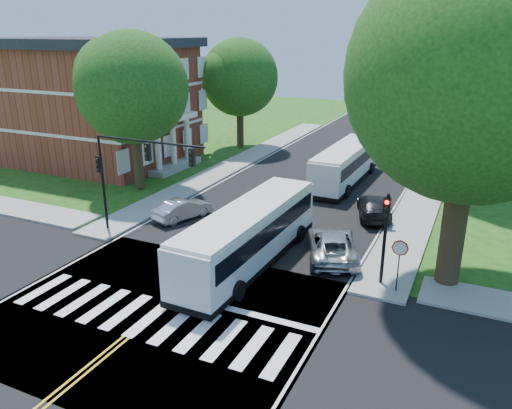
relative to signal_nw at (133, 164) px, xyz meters
The scene contains 24 objects.
ground 9.74m from the signal_nw, 47.67° to the right, with size 140.00×140.00×0.00m, color #174C13.
road 13.69m from the signal_nw, 63.16° to the left, with size 14.00×96.00×0.01m, color black.
cross_road 9.73m from the signal_nw, 47.67° to the right, with size 60.00×12.00×0.01m, color black.
center_line 17.20m from the signal_nw, 69.39° to the left, with size 0.36×70.00×0.01m, color gold.
edge_line_w 16.20m from the signal_nw, 93.47° to the left, with size 0.12×70.00×0.01m, color silver.
edge_line_e 20.54m from the signal_nw, 50.90° to the left, with size 0.12×70.00×0.01m, color silver.
crosswalk 10.07m from the signal_nw, 49.80° to the right, with size 12.60×3.00×0.01m, color silver.
stop_bar 11.40m from the signal_nw, 27.30° to the right, with size 6.60×0.40×0.01m, color silver.
sidewalk_nw 19.22m from the signal_nw, 97.50° to the left, with size 2.60×40.00×0.15m, color gray.
sidewalk_ne 23.75m from the signal_nw, 52.69° to the left, with size 2.60×40.00×0.15m, color gray.
tree_ne_big 17.72m from the signal_nw, ahead, with size 10.80×10.80×14.91m.
tree_west_near 9.96m from the signal_nw, 126.70° to the left, with size 8.00×8.00×11.40m.
tree_west_far 24.27m from the signal_nw, 102.31° to the left, with size 7.60×7.60×10.67m.
tree_east_mid 24.94m from the signal_nw, 45.36° to the left, with size 8.40×8.40×11.93m.
tree_east_far 38.34m from the signal_nw, 61.33° to the left, with size 7.20×7.20×10.34m.
brick_building 21.08m from the signal_nw, 139.86° to the left, with size 20.00×13.00×10.80m.
signal_nw is the anchor object (origin of this frame).
signal_ne 14.13m from the signal_nw, ahead, with size 0.30×0.46×4.40m.
stop_sign 15.05m from the signal_nw, ahead, with size 0.76×0.08×2.53m.
bus_lead 7.90m from the signal_nw, ahead, with size 3.12×11.83×3.04m.
bus_follow 17.92m from the signal_nw, 63.26° to the left, with size 2.89×11.19×2.88m.
hatchback 5.21m from the signal_nw, 77.87° to the left, with size 1.38×3.96×1.31m, color #B3B5BB.
suv 11.82m from the signal_nw, 10.41° to the left, with size 2.44×5.29×1.47m, color #ADAFB4.
dark_sedan 15.29m from the signal_nw, 37.82° to the left, with size 1.96×4.82×1.40m, color black.
Camera 1 is at (11.71, -15.08, 11.45)m, focal length 35.00 mm.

